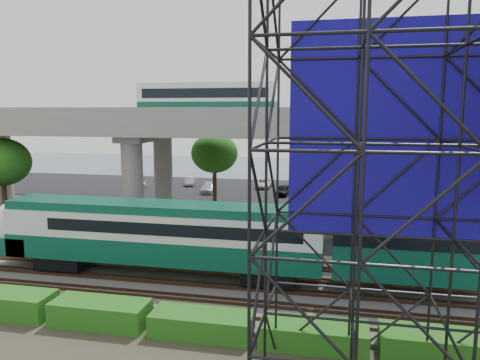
# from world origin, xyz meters

# --- Properties ---
(ground) EXTENTS (140.00, 140.00, 0.00)m
(ground) POSITION_xyz_m (0.00, 0.00, 0.00)
(ground) COLOR #474233
(ground) RESTS_ON ground
(ballast_bed) EXTENTS (90.00, 12.00, 0.20)m
(ballast_bed) POSITION_xyz_m (0.00, 2.00, 0.10)
(ballast_bed) COLOR slate
(ballast_bed) RESTS_ON ground
(service_road) EXTENTS (90.00, 5.00, 0.08)m
(service_road) POSITION_xyz_m (0.00, 10.50, 0.04)
(service_road) COLOR black
(service_road) RESTS_ON ground
(parking_lot) EXTENTS (90.00, 18.00, 0.08)m
(parking_lot) POSITION_xyz_m (0.00, 34.00, 0.04)
(parking_lot) COLOR black
(parking_lot) RESTS_ON ground
(harbor_water) EXTENTS (140.00, 40.00, 0.03)m
(harbor_water) POSITION_xyz_m (0.00, 56.00, 0.01)
(harbor_water) COLOR #3F5268
(harbor_water) RESTS_ON ground
(rail_tracks) EXTENTS (90.00, 9.52, 0.16)m
(rail_tracks) POSITION_xyz_m (0.00, 2.00, 0.28)
(rail_tracks) COLOR #472D1E
(rail_tracks) RESTS_ON ballast_bed
(commuter_train) EXTENTS (29.30, 3.06, 4.30)m
(commuter_train) POSITION_xyz_m (-1.24, 2.00, 2.88)
(commuter_train) COLOR black
(commuter_train) RESTS_ON rail_tracks
(overpass) EXTENTS (80.00, 12.00, 12.40)m
(overpass) POSITION_xyz_m (-0.32, 16.00, 8.21)
(overpass) COLOR #9E9B93
(overpass) RESTS_ON ground
(scaffold_tower) EXTENTS (9.36, 6.36, 15.00)m
(scaffold_tower) POSITION_xyz_m (8.96, -7.98, 7.47)
(scaffold_tower) COLOR black
(scaffold_tower) RESTS_ON ground
(hedge_strip) EXTENTS (34.60, 1.80, 1.20)m
(hedge_strip) POSITION_xyz_m (1.01, -4.30, 0.56)
(hedge_strip) COLOR #185714
(hedge_strip) RESTS_ON ground
(trees) EXTENTS (40.94, 16.94, 7.69)m
(trees) POSITION_xyz_m (-4.67, 16.17, 5.57)
(trees) COLOR #382314
(trees) RESTS_ON ground
(suv) EXTENTS (4.65, 2.51, 1.24)m
(suv) POSITION_xyz_m (-10.11, 9.60, 0.70)
(suv) COLOR black
(suv) RESTS_ON service_road
(parked_cars) EXTENTS (35.60, 9.61, 1.32)m
(parked_cars) POSITION_xyz_m (1.70, 33.48, 0.69)
(parked_cars) COLOR silver
(parked_cars) RESTS_ON parking_lot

